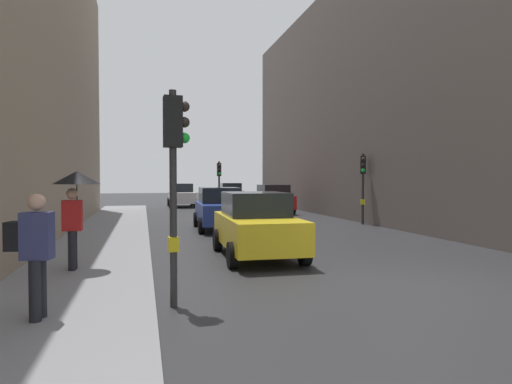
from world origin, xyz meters
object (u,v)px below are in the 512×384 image
object	(u,v)px
car_yellow_taxi	(257,225)
pedestrian_with_umbrella	(75,192)
traffic_light_near_left	(174,158)
car_blue_van	(220,208)
car_red_sedan	(272,199)
pedestrian_with_grey_backpack	(34,248)
car_white_compact	(182,195)
traffic_light_mid_street	(363,176)
car_green_estate	(231,193)
traffic_light_far_median	(219,177)

from	to	relation	value
car_yellow_taxi	pedestrian_with_umbrella	distance (m)	4.74
traffic_light_near_left	car_yellow_taxi	world-z (taller)	traffic_light_near_left
car_blue_van	pedestrian_with_umbrella	world-z (taller)	pedestrian_with_umbrella
pedestrian_with_umbrella	traffic_light_near_left	bearing A→B (deg)	-55.82
car_yellow_taxi	pedestrian_with_umbrella	bearing A→B (deg)	-162.27
car_yellow_taxi	traffic_light_near_left	bearing A→B (deg)	-120.27
traffic_light_near_left	pedestrian_with_umbrella	size ratio (longest dim) A/B	1.68
car_red_sedan	car_yellow_taxi	bearing A→B (deg)	-107.92
car_red_sedan	pedestrian_with_grey_backpack	xyz separation A→B (m)	(-9.25, -19.73, 0.29)
car_white_compact	car_blue_van	xyz separation A→B (m)	(0.31, -15.59, 0.00)
car_blue_van	pedestrian_with_grey_backpack	xyz separation A→B (m)	(-4.61, -11.77, 0.29)
traffic_light_near_left	traffic_light_mid_street	distance (m)	14.77
traffic_light_near_left	car_white_compact	xyz separation A→B (m)	(2.31, 26.66, -1.60)
car_blue_van	pedestrian_with_umbrella	distance (m)	9.45
car_blue_van	car_green_estate	world-z (taller)	same
traffic_light_mid_street	car_red_sedan	world-z (taller)	traffic_light_mid_street
car_white_compact	traffic_light_near_left	bearing A→B (deg)	-94.96
traffic_light_mid_street	car_white_compact	distance (m)	16.91
car_yellow_taxi	car_green_estate	bearing A→B (deg)	80.58
car_white_compact	car_blue_van	bearing A→B (deg)	-88.87
car_white_compact	pedestrian_with_grey_backpack	xyz separation A→B (m)	(-4.31, -27.36, 0.29)
traffic_light_far_median	traffic_light_near_left	xyz separation A→B (m)	(-4.23, -20.82, 0.24)
traffic_light_mid_street	car_green_estate	bearing A→B (deg)	98.10
car_white_compact	car_yellow_taxi	xyz separation A→B (m)	(0.17, -22.41, 0.00)
traffic_light_near_left	car_green_estate	size ratio (longest dim) A/B	0.83
traffic_light_mid_street	pedestrian_with_grey_backpack	size ratio (longest dim) A/B	1.86
car_blue_van	car_green_estate	size ratio (longest dim) A/B	0.99
car_red_sedan	car_green_estate	xyz separation A→B (m)	(-0.50, 10.99, 0.00)
car_green_estate	pedestrian_with_grey_backpack	size ratio (longest dim) A/B	2.44
pedestrian_with_umbrella	car_red_sedan	bearing A→B (deg)	60.41
car_green_estate	pedestrian_with_grey_backpack	distance (m)	31.94
car_green_estate	car_white_compact	bearing A→B (deg)	-142.95
car_white_compact	pedestrian_with_umbrella	bearing A→B (deg)	-100.11
car_white_compact	car_red_sedan	bearing A→B (deg)	-57.06
car_green_estate	pedestrian_with_umbrella	world-z (taller)	pedestrian_with_umbrella
traffic_light_mid_street	car_red_sedan	distance (m)	8.07
car_white_compact	pedestrian_with_grey_backpack	distance (m)	27.70
car_blue_van	car_yellow_taxi	size ratio (longest dim) A/B	1.01
car_blue_van	pedestrian_with_grey_backpack	bearing A→B (deg)	-111.41
car_blue_van	pedestrian_with_grey_backpack	distance (m)	12.65
pedestrian_with_grey_backpack	traffic_light_near_left	bearing A→B (deg)	19.35
car_red_sedan	car_blue_van	bearing A→B (deg)	-120.23
traffic_light_far_median	car_blue_van	world-z (taller)	traffic_light_far_median
car_white_compact	car_green_estate	distance (m)	5.57
traffic_light_mid_street	pedestrian_with_umbrella	size ratio (longest dim) A/B	1.54
traffic_light_near_left	pedestrian_with_umbrella	xyz separation A→B (m)	(-1.93, 2.84, -0.64)
traffic_light_mid_street	pedestrian_with_grey_backpack	distance (m)	16.65
traffic_light_near_left	pedestrian_with_umbrella	distance (m)	3.50
car_green_estate	pedestrian_with_grey_backpack	bearing A→B (deg)	-105.90
traffic_light_far_median	traffic_light_mid_street	xyz separation A→B (m)	(5.18, -9.43, 0.04)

